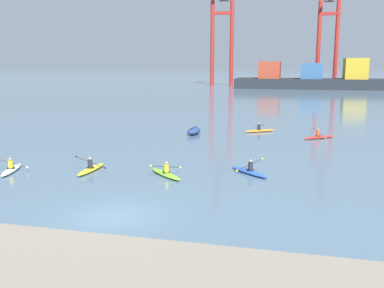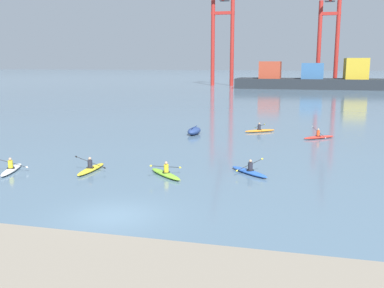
% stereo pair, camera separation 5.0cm
% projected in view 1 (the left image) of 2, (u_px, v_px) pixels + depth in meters
% --- Properties ---
extents(ground_plane, '(800.00, 800.00, 0.00)m').
position_uv_depth(ground_plane, '(114.00, 216.00, 20.06)').
color(ground_plane, slate).
extents(container_barge, '(40.96, 11.59, 8.18)m').
position_uv_depth(container_barge, '(312.00, 79.00, 119.22)').
color(container_barge, '#1E2328').
rests_on(container_barge, ground).
extents(gantry_crane_west, '(7.17, 18.18, 38.54)m').
position_uv_depth(gantry_crane_west, '(222.00, 26.00, 131.06)').
color(gantry_crane_west, maroon).
rests_on(gantry_crane_west, ground).
extents(gantry_crane_west_mid, '(6.25, 18.61, 32.05)m').
position_uv_depth(gantry_crane_west_mid, '(328.00, 29.00, 126.36)').
color(gantry_crane_west_mid, maroon).
rests_on(gantry_crane_west_mid, ground).
extents(capsized_dinghy, '(1.23, 2.65, 0.76)m').
position_uv_depth(capsized_dinghy, '(194.00, 131.00, 42.90)').
color(capsized_dinghy, navy).
rests_on(capsized_dinghy, ground).
extents(kayak_orange, '(3.17, 2.37, 0.99)m').
position_uv_depth(kayak_orange, '(260.00, 130.00, 44.50)').
color(kayak_orange, orange).
rests_on(kayak_orange, ground).
extents(kayak_yellow, '(2.21, 3.41, 1.00)m').
position_uv_depth(kayak_yellow, '(91.00, 169.00, 28.37)').
color(kayak_yellow, yellow).
rests_on(kayak_yellow, ground).
extents(kayak_red, '(3.07, 2.54, 1.09)m').
position_uv_depth(kayak_red, '(319.00, 137.00, 40.58)').
color(kayak_red, red).
rests_on(kayak_red, ground).
extents(kayak_lime, '(2.89, 2.77, 0.95)m').
position_uv_depth(kayak_lime, '(166.00, 173.00, 27.14)').
color(kayak_lime, '#7ABC2D').
rests_on(kayak_lime, ground).
extents(kayak_white, '(2.13, 3.43, 1.00)m').
position_uv_depth(kayak_white, '(11.00, 169.00, 28.22)').
color(kayak_white, silver).
rests_on(kayak_white, ground).
extents(kayak_blue, '(2.87, 2.79, 0.95)m').
position_uv_depth(kayak_blue, '(249.00, 171.00, 27.68)').
color(kayak_blue, '#2856B2').
rests_on(kayak_blue, ground).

